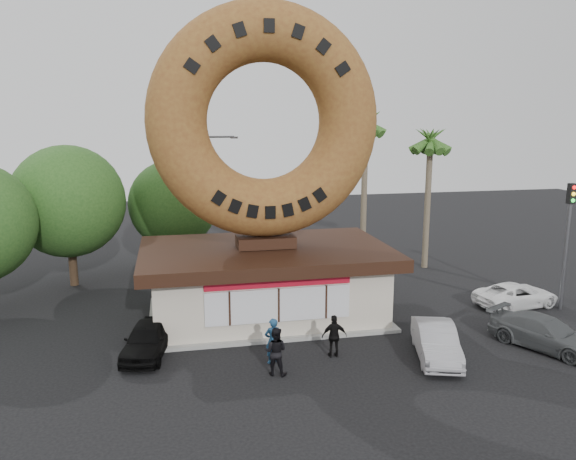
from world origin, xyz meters
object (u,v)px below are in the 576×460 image
(giant_donut, at_px, (265,122))
(traffic_signal, at_px, (568,230))
(person_left, at_px, (273,341))
(person_center, at_px, (275,351))
(car_silver, at_px, (436,341))
(car_black, at_px, (147,339))
(car_white, at_px, (516,295))
(street_lamp, at_px, (208,193))
(car_grey, at_px, (545,333))
(person_right, at_px, (334,336))
(donut_shop, at_px, (266,279))

(giant_donut, height_order, traffic_signal, giant_donut)
(giant_donut, relative_size, person_left, 5.79)
(person_left, height_order, person_center, person_center)
(car_silver, bearing_deg, car_black, -176.82)
(giant_donut, relative_size, car_silver, 2.52)
(car_silver, height_order, car_white, car_silver)
(car_white, bearing_deg, traffic_signal, -122.07)
(traffic_signal, bearing_deg, car_silver, -155.10)
(street_lamp, distance_m, car_grey, 20.38)
(person_right, distance_m, car_black, 7.23)
(traffic_signal, distance_m, car_black, 19.55)
(car_grey, bearing_deg, traffic_signal, 18.55)
(car_black, xyz_separation_m, car_silver, (10.81, -2.56, 0.02))
(traffic_signal, bearing_deg, person_right, -166.21)
(street_lamp, height_order, person_left, street_lamp)
(traffic_signal, distance_m, car_white, 3.86)
(person_left, bearing_deg, person_center, 75.95)
(donut_shop, bearing_deg, giant_donut, 90.00)
(traffic_signal, relative_size, person_center, 3.45)
(person_right, bearing_deg, traffic_signal, -161.32)
(person_center, height_order, car_white, person_center)
(giant_donut, xyz_separation_m, car_silver, (5.57, -5.92, -8.21))
(street_lamp, xyz_separation_m, person_left, (1.24, -15.07, -3.61))
(car_grey, bearing_deg, person_center, 152.70)
(traffic_signal, relative_size, car_black, 1.61)
(person_right, xyz_separation_m, car_white, (10.33, 3.78, -0.25))
(donut_shop, bearing_deg, street_lamp, 100.50)
(traffic_signal, xyz_separation_m, person_left, (-14.61, -3.06, -2.99))
(donut_shop, xyz_separation_m, person_right, (1.80, -4.99, -0.93))
(giant_donut, distance_m, street_lamp, 11.08)
(car_black, distance_m, car_white, 17.49)
(donut_shop, height_order, car_grey, donut_shop)
(car_silver, bearing_deg, donut_shop, 149.83)
(traffic_signal, height_order, person_left, traffic_signal)
(person_center, relative_size, car_silver, 0.44)
(giant_donut, bearing_deg, car_silver, -46.77)
(person_left, distance_m, person_center, 0.97)
(person_right, bearing_deg, car_grey, 178.48)
(person_left, distance_m, car_white, 13.30)
(car_silver, bearing_deg, car_grey, 16.17)
(donut_shop, height_order, giant_donut, giant_donut)
(donut_shop, height_order, traffic_signal, traffic_signal)
(car_silver, bearing_deg, giant_donut, 149.76)
(car_silver, bearing_deg, car_white, 52.15)
(donut_shop, distance_m, car_silver, 8.19)
(traffic_signal, bearing_deg, street_lamp, 142.86)
(person_right, xyz_separation_m, car_silver, (3.77, -0.92, -0.17))
(car_black, xyz_separation_m, car_white, (17.36, 2.13, -0.06))
(person_left, height_order, person_right, person_left)
(person_right, xyz_separation_m, car_grey, (8.44, -0.95, -0.20))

